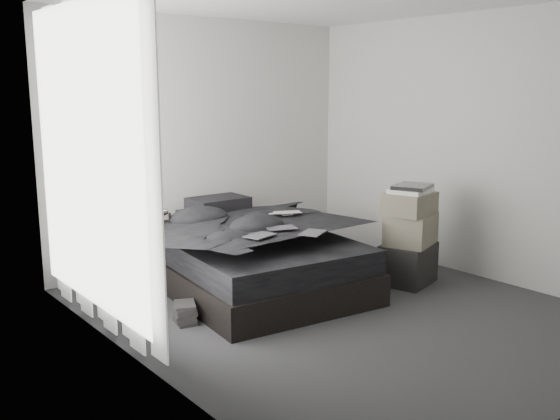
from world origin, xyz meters
TOP-DOWN VIEW (x-y plane):
  - floor at (0.00, 0.00)m, footprint 3.60×4.20m
  - wall_back at (0.00, 2.10)m, footprint 3.60×0.01m
  - wall_left at (-1.80, 0.00)m, footprint 0.01×4.20m
  - wall_right at (1.80, 0.00)m, footprint 0.01×4.20m
  - window_left at (-1.78, 0.90)m, footprint 0.02×2.00m
  - curtain_left at (-1.73, 0.90)m, footprint 0.06×2.12m
  - bed at (-0.24, 0.89)m, footprint 1.78×2.22m
  - mattress at (-0.24, 0.89)m, footprint 1.71×2.15m
  - duvet at (-0.25, 0.84)m, footprint 1.70×1.92m
  - pillow_lower at (-0.20, 1.69)m, footprint 0.66×0.49m
  - pillow_upper at (-0.13, 1.66)m, footprint 0.58×0.40m
  - laptop at (0.14, 0.90)m, footprint 0.39×0.33m
  - comic_a at (-0.55, 0.37)m, footprint 0.29×0.23m
  - comic_b at (-0.24, 0.49)m, footprint 0.30×0.24m
  - comic_c at (-0.14, 0.18)m, footprint 0.31×0.27m
  - side_stand at (-0.98, 1.56)m, footprint 0.44×0.44m
  - papers at (-0.97, 1.55)m, footprint 0.33×0.28m
  - floor_books at (-1.18, 0.54)m, footprint 0.22×0.26m
  - box_lower at (1.05, 0.13)m, footprint 0.62×0.54m
  - box_mid at (1.07, 0.12)m, footprint 0.60×0.54m
  - box_upper at (1.04, 0.13)m, footprint 0.54×0.48m
  - art_book_white at (1.05, 0.13)m, footprint 0.47×0.42m
  - art_book_snake at (1.07, 0.12)m, footprint 0.48×0.43m

SIDE VIEW (x-z plane):
  - floor at x=0.00m, z-range -0.01..0.01m
  - floor_books at x=-1.18m, z-range 0.00..0.16m
  - bed at x=-0.24m, z-range 0.00..0.28m
  - box_lower at x=1.05m, z-range 0.00..0.39m
  - side_stand at x=-0.98m, z-range 0.00..0.73m
  - mattress at x=-0.24m, z-range 0.28..0.50m
  - box_mid at x=1.07m, z-range 0.39..0.69m
  - pillow_lower at x=-0.20m, z-range 0.50..0.64m
  - duvet at x=-0.25m, z-range 0.50..0.74m
  - pillow_upper at x=-0.13m, z-range 0.64..0.77m
  - papers at x=-0.97m, z-range 0.73..0.74m
  - comic_a at x=-0.55m, z-range 0.74..0.75m
  - comic_b at x=-0.24m, z-range 0.74..0.75m
  - laptop at x=0.14m, z-range 0.74..0.76m
  - comic_c at x=-0.14m, z-range 0.75..0.76m
  - box_upper at x=1.04m, z-range 0.69..0.89m
  - art_book_white at x=1.05m, z-range 0.89..0.93m
  - art_book_snake at x=1.07m, z-range 0.93..0.97m
  - curtain_left at x=-1.73m, z-range 0.04..2.52m
  - wall_back at x=0.00m, z-range 0.00..2.60m
  - wall_left at x=-1.80m, z-range 0.00..2.60m
  - wall_right at x=1.80m, z-range 0.00..2.60m
  - window_left at x=-1.78m, z-range 0.20..2.50m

